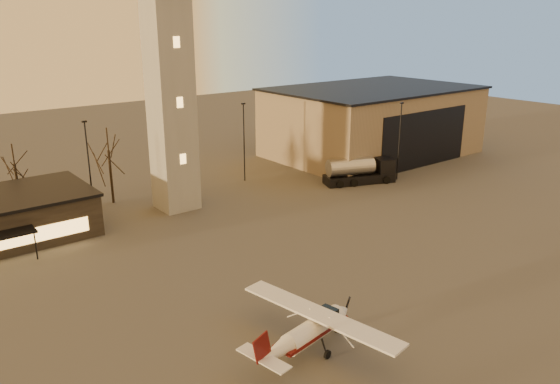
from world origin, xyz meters
The scene contains 7 objects.
ground centered at (0.00, 0.00, 0.00)m, with size 220.00×220.00×0.00m, color #474442.
control_tower centered at (0.00, 30.00, 16.33)m, with size 6.80×6.80×32.60m.
hangar centered at (36.00, 33.98, 5.15)m, with size 30.60×20.60×10.30m.
light_poles centered at (0.50, 31.00, 5.41)m, with size 58.50×12.25×10.14m.
tree_row centered at (-13.70, 39.16, 5.94)m, with size 37.20×9.20×8.80m.
cessna_front centered at (-6.03, -0.01, 1.13)m, with size 9.58×12.06×3.31m.
fuel_truck centered at (22.95, 24.01, 1.34)m, with size 9.46×5.70×3.39m.
Camera 1 is at (-26.70, -22.61, 20.32)m, focal length 35.00 mm.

